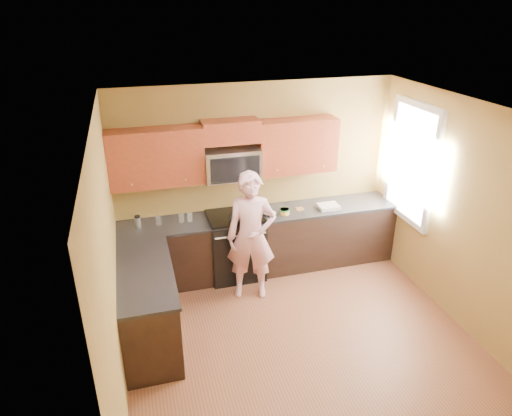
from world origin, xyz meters
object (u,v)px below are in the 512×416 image
object	(u,v)px
butter_tub	(284,214)
travel_mug	(138,227)
stove	(236,245)
frying_pan	(239,222)
microwave	(232,178)
woman	(251,237)

from	to	relation	value
butter_tub	travel_mug	size ratio (longest dim) A/B	0.81
stove	butter_tub	bearing A→B (deg)	-7.53
stove	butter_tub	world-z (taller)	butter_tub
stove	frying_pan	distance (m)	0.52
stove	butter_tub	xyz separation A→B (m)	(0.70, -0.09, 0.45)
stove	travel_mug	bearing A→B (deg)	178.33
frying_pan	butter_tub	distance (m)	0.70
stove	microwave	xyz separation A→B (m)	(0.00, 0.12, 0.97)
stove	microwave	bearing A→B (deg)	90.00
butter_tub	microwave	bearing A→B (deg)	162.70
frying_pan	travel_mug	size ratio (longest dim) A/B	2.90
travel_mug	woman	bearing A→B (deg)	-22.44
stove	travel_mug	distance (m)	1.38
frying_pan	travel_mug	bearing A→B (deg)	164.27
woman	travel_mug	xyz separation A→B (m)	(-1.40, 0.58, 0.04)
woman	travel_mug	bearing A→B (deg)	172.79
microwave	butter_tub	xyz separation A→B (m)	(0.70, -0.22, -0.53)
stove	microwave	distance (m)	0.98
stove	woman	xyz separation A→B (m)	(0.09, -0.54, 0.40)
stove	woman	bearing A→B (deg)	-80.60
frying_pan	butter_tub	world-z (taller)	frying_pan
woman	frying_pan	xyz separation A→B (m)	(-0.08, 0.33, 0.07)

